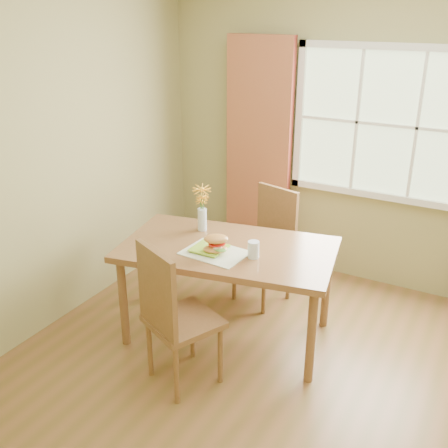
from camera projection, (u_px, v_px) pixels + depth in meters
room at (307, 211)px, 2.98m from camera, size 4.24×3.84×2.74m
window at (387, 125)px, 4.43m from camera, size 1.62×0.06×1.32m
curtain_left at (258, 156)px, 5.03m from camera, size 0.65×0.08×2.20m
dining_table at (228, 256)px, 3.94m from camera, size 1.72×1.17×0.77m
chair_near at (171, 312)px, 3.43m from camera, size 0.58×0.58×1.05m
chair_far at (269, 240)px, 4.55m from camera, size 0.51×0.51×1.01m
placemat at (215, 253)px, 3.80m from camera, size 0.47×0.36×0.01m
plate at (209, 249)px, 3.84m from camera, size 0.23×0.23×0.01m
croissant_sandwich at (216, 244)px, 3.75m from camera, size 0.22×0.20×0.14m
water_glass at (253, 250)px, 3.72m from camera, size 0.08×0.08×0.12m
flower_vase at (202, 204)px, 4.11m from camera, size 0.15×0.15×0.37m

